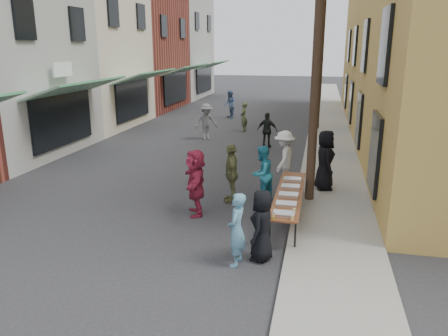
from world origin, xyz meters
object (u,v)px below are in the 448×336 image
at_px(catering_tray_sausage, 284,214).
at_px(guest_front_a, 262,225).
at_px(server, 325,160).
at_px(utility_pole_mid, 321,46).
at_px(guest_front_c, 262,174).
at_px(utility_pole_far, 322,46).
at_px(serving_table, 289,194).
at_px(utility_pole_near, 318,46).

height_order(catering_tray_sausage, guest_front_a, guest_front_a).
bearing_deg(catering_tray_sausage, server, 77.83).
distance_m(guest_front_a, server, 5.16).
height_order(catering_tray_sausage, server, server).
bearing_deg(utility_pole_mid, guest_front_c, -96.59).
bearing_deg(utility_pole_far, serving_table, -91.12).
xyz_separation_m(serving_table, server, (0.91, 2.56, 0.33)).
bearing_deg(serving_table, guest_front_a, -99.36).
height_order(utility_pole_near, catering_tray_sausage, utility_pole_near).
height_order(utility_pole_far, guest_front_a, utility_pole_far).
distance_m(utility_pole_near, utility_pole_far, 24.00).
bearing_deg(utility_pole_near, guest_front_a, -102.89).
distance_m(serving_table, guest_front_a, 2.46).
bearing_deg(guest_front_a, utility_pole_near, 176.95).
bearing_deg(serving_table, utility_pole_mid, 87.88).
bearing_deg(utility_pole_far, server, -88.98).
bearing_deg(utility_pole_far, utility_pole_near, -90.00).
height_order(utility_pole_near, utility_pole_far, same).
bearing_deg(catering_tray_sausage, utility_pole_mid, 88.11).
relative_size(utility_pole_near, utility_pole_mid, 1.00).
bearing_deg(guest_front_a, guest_front_c, -162.24).
xyz_separation_m(utility_pole_mid, utility_pole_far, (0.00, 12.00, 0.00)).
height_order(utility_pole_mid, utility_pole_far, same).
relative_size(utility_pole_mid, catering_tray_sausage, 18.00).
xyz_separation_m(catering_tray_sausage, guest_front_c, (-0.91, 2.92, 0.06)).
bearing_deg(utility_pole_far, utility_pole_mid, -90.00).
distance_m(utility_pole_mid, server, 11.48).
distance_m(guest_front_c, server, 2.24).
relative_size(utility_pole_near, guest_front_c, 5.30).
xyz_separation_m(utility_pole_near, utility_pole_mid, (0.00, 12.00, 0.00)).
bearing_deg(serving_table, utility_pole_far, 88.88).
xyz_separation_m(guest_front_a, guest_front_c, (-0.51, 3.69, 0.06)).
bearing_deg(serving_table, server, 70.49).
relative_size(catering_tray_sausage, guest_front_a, 0.32).
relative_size(utility_pole_mid, server, 4.75).
relative_size(utility_pole_mid, serving_table, 2.25).
xyz_separation_m(utility_pole_mid, guest_front_c, (-1.41, -12.24, -3.65)).
distance_m(utility_pole_near, catering_tray_sausage, 4.90).
xyz_separation_m(utility_pole_far, server, (0.41, -22.94, -3.45)).
height_order(guest_front_a, server, server).
relative_size(serving_table, guest_front_c, 2.36).
bearing_deg(utility_pole_near, serving_table, -108.36).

